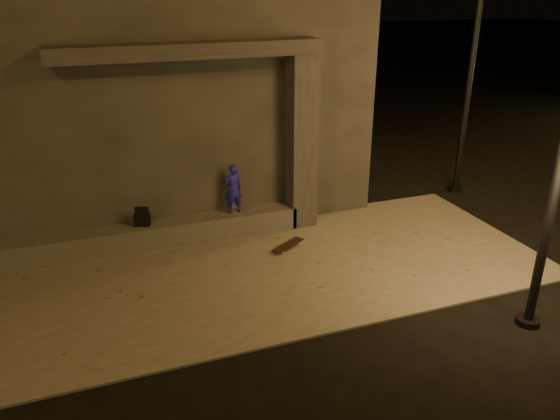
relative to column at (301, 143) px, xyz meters
name	(u,v)px	position (x,y,z in m)	size (l,w,h in m)	color
ground	(290,335)	(-1.70, -3.75, -1.84)	(120.00, 120.00, 0.00)	black
sidewalk	(250,273)	(-1.70, -1.75, -1.82)	(11.00, 4.40, 0.04)	#646158
building	(148,91)	(-2.70, 2.74, 0.77)	(9.00, 5.10, 5.22)	#34312F
ledge	(152,234)	(-3.20, 0.00, -1.58)	(6.00, 0.55, 0.45)	#52504A
column	(301,143)	(0.00, 0.00, 0.00)	(0.55, 0.55, 3.60)	#34312F
canopy	(190,50)	(-2.20, 0.05, 1.94)	(5.00, 0.70, 0.28)	#34312F
skateboarder	(233,189)	(-1.50, 0.00, -0.83)	(0.38, 0.25, 1.04)	#1F1BAF
backpack	(142,218)	(-3.36, 0.00, -1.21)	(0.34, 0.27, 0.42)	black
skateboard	(288,245)	(-0.71, -1.11, -1.73)	(0.79, 0.59, 0.09)	black
street_lamp_2	(477,25)	(4.52, 0.57, 2.18)	(0.36, 0.36, 7.08)	black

